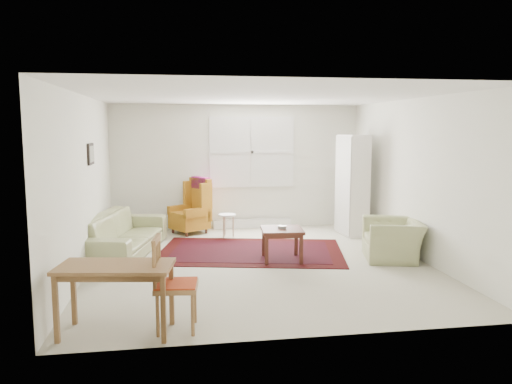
{
  "coord_description": "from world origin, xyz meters",
  "views": [
    {
      "loc": [
        -1.2,
        -7.28,
        2.04
      ],
      "look_at": [
        0.0,
        0.3,
        1.05
      ],
      "focal_mm": 35.0,
      "sensor_mm": 36.0,
      "label": 1
    }
  ],
  "objects": [
    {
      "name": "stool",
      "position": [
        -0.29,
        1.92,
        0.22
      ],
      "size": [
        0.38,
        0.38,
        0.43
      ],
      "primitive_type": null,
      "rotation": [
        0.0,
        0.0,
        -0.19
      ],
      "color": "white",
      "rests_on": "ground"
    },
    {
      "name": "sofa",
      "position": [
        -2.1,
        0.9,
        0.46
      ],
      "size": [
        1.37,
        2.41,
        0.92
      ],
      "primitive_type": "imported",
      "rotation": [
        0.0,
        0.0,
        1.35
      ],
      "color": "#979C68",
      "rests_on": "ground"
    },
    {
      "name": "desk_chair",
      "position": [
        -1.23,
        -2.35,
        0.48
      ],
      "size": [
        0.46,
        0.46,
        0.96
      ],
      "primitive_type": null,
      "rotation": [
        0.0,
        0.0,
        1.47
      ],
      "color": "olive",
      "rests_on": "ground"
    },
    {
      "name": "desk",
      "position": [
        -1.83,
        -2.35,
        0.35
      ],
      "size": [
        1.18,
        0.72,
        0.7
      ],
      "primitive_type": null,
      "rotation": [
        0.0,
        0.0,
        -0.16
      ],
      "color": "olive",
      "rests_on": "ground"
    },
    {
      "name": "wingback_chair",
      "position": [
        -0.99,
        2.35,
        0.54
      ],
      "size": [
        0.9,
        0.89,
        1.09
      ],
      "primitive_type": null,
      "rotation": [
        0.0,
        0.0,
        -0.98
      ],
      "color": "#B8781C",
      "rests_on": "ground"
    },
    {
      "name": "rug",
      "position": [
        -0.03,
        0.69,
        0.01
      ],
      "size": [
        3.33,
        2.51,
        0.03
      ],
      "primitive_type": null,
      "rotation": [
        0.0,
        0.0,
        -0.21
      ],
      "color": "black",
      "rests_on": "ground"
    },
    {
      "name": "cabinet",
      "position": [
        2.1,
        1.76,
        0.95
      ],
      "size": [
        0.44,
        0.78,
        1.91
      ],
      "primitive_type": null,
      "rotation": [
        0.0,
        0.0,
        0.06
      ],
      "color": "white",
      "rests_on": "ground"
    },
    {
      "name": "armchair",
      "position": [
        2.1,
        -0.09,
        0.37
      ],
      "size": [
        1.03,
        1.12,
        0.74
      ],
      "primitive_type": "imported",
      "rotation": [
        0.0,
        0.0,
        -1.81
      ],
      "color": "#979C68",
      "rests_on": "ground"
    },
    {
      "name": "room",
      "position": [
        0.02,
        0.21,
        1.26
      ],
      "size": [
        5.04,
        5.54,
        2.51
      ],
      "color": "beige",
      "rests_on": "ground"
    },
    {
      "name": "coffee_table",
      "position": [
        0.37,
        0.09,
        0.25
      ],
      "size": [
        0.67,
        0.67,
        0.51
      ],
      "primitive_type": null,
      "rotation": [
        0.0,
        0.0,
        -0.09
      ],
      "color": "#481F16",
      "rests_on": "ground"
    }
  ]
}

